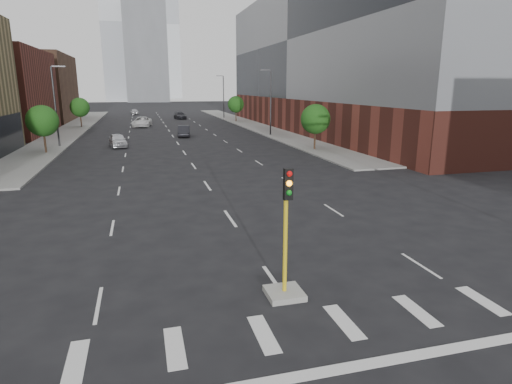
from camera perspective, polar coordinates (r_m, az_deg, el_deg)
name	(u,v)px	position (r m, az deg, el deg)	size (l,w,h in m)	color
sidewalk_left_far	(75,128)	(78.44, -23.03, 7.88)	(5.00, 92.00, 0.15)	gray
sidewalk_right_far	(248,124)	(80.08, -1.04, 9.07)	(5.00, 92.00, 0.15)	gray
building_left_far_b	(16,88)	(98.19, -29.40, 11.99)	(20.00, 24.00, 13.00)	brown
building_right_main	(359,59)	(71.99, 13.61, 16.86)	(24.00, 70.00, 22.00)	brown
tower_left	(126,25)	(225.21, -16.97, 20.55)	(22.00, 22.00, 70.00)	#B2B7BC
tower_right	(160,26)	(265.87, -12.67, 20.78)	(20.00, 20.00, 80.00)	#B2B7BC
tower_mid	(146,51)	(204.02, -14.49, 17.77)	(18.00, 18.00, 44.00)	slate
median_traffic_signal	(285,270)	(14.37, 3.90, -10.28)	(1.20, 1.20, 4.40)	#999993
streetlight_right_a	(270,100)	(61.07, 1.89, 12.19)	(1.60, 0.22, 9.07)	#2D2D30
streetlight_right_b	(223,95)	(95.10, -4.40, 12.78)	(1.60, 0.22, 9.07)	#2D2D30
streetlight_left	(56,103)	(54.21, -25.15, 10.70)	(1.60, 0.22, 9.07)	#2D2D30
tree_left_near	(42,121)	(49.49, -26.59, 8.47)	(3.20, 3.20, 4.85)	#382619
tree_left_far	(80,107)	(79.08, -22.44, 10.40)	(3.20, 3.20, 4.85)	#382619
tree_right_near	(315,119)	(47.25, 7.93, 9.60)	(3.20, 3.20, 4.85)	#382619
tree_right_far	(236,104)	(85.47, -2.71, 11.60)	(3.20, 3.20, 4.85)	#382619
car_near_left	(118,140)	(52.32, -17.95, 6.58)	(1.83, 4.54, 1.55)	silver
car_mid_right	(184,131)	(61.02, -9.59, 8.00)	(1.60, 4.58, 1.51)	black
car_far_left	(142,122)	(77.48, -14.95, 9.03)	(2.83, 6.14, 1.71)	silver
car_deep_right	(180,116)	(94.32, -10.09, 10.00)	(2.06, 5.06, 1.47)	black
car_distant	(135,112)	(111.54, -15.88, 10.26)	(1.67, 4.16, 1.42)	#B6B7BC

